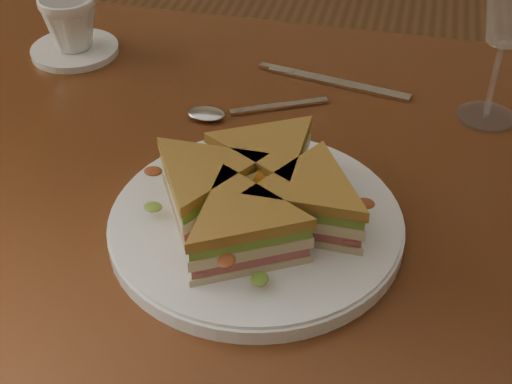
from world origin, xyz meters
The scene contains 8 objects.
table centered at (0.00, 0.00, 0.65)m, with size 1.20×0.80×0.75m.
plate centered at (-0.03, -0.09, 0.76)m, with size 0.30×0.30×0.02m, color white.
sandwich_wedges centered at (-0.03, -0.09, 0.80)m, with size 0.25×0.25×0.06m.
crisps_mound centered at (-0.03, -0.09, 0.79)m, with size 0.09×0.09×0.05m, color orange, non-canonical shape.
spoon centered at (-0.12, 0.12, 0.75)m, with size 0.17×0.09×0.01m.
knife centered at (-0.01, 0.23, 0.75)m, with size 0.21×0.05×0.00m.
saucer centered at (-0.38, 0.23, 0.76)m, with size 0.13×0.13×0.01m, color white.
coffee_cup centered at (-0.38, 0.23, 0.80)m, with size 0.08×0.08×0.08m, color white.
Camera 1 is at (0.09, -0.62, 1.24)m, focal length 50.00 mm.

